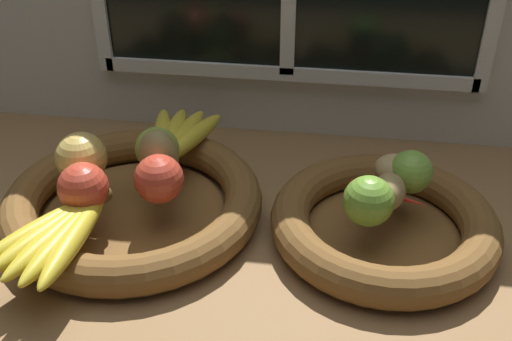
{
  "coord_description": "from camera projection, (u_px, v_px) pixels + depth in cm",
  "views": [
    {
      "loc": [
        8.24,
        -68.49,
        54.35
      ],
      "look_at": [
        -1.49,
        0.36,
        9.4
      ],
      "focal_mm": 42.54,
      "sensor_mm": 36.0,
      "label": 1
    }
  ],
  "objects": [
    {
      "name": "fruit_bowl_left",
      "position": [
        135.0,
        201.0,
        0.89
      ],
      "size": [
        37.57,
        37.57,
        5.4
      ],
      "color": "brown",
      "rests_on": "ground_plane"
    },
    {
      "name": "pear_brown",
      "position": [
        159.0,
        156.0,
        0.86
      ],
      "size": [
        7.89,
        7.55,
        7.99
      ],
      "primitive_type": "ellipsoid",
      "rotation": [
        0.0,
        0.0,
        5.77
      ],
      "color": "olive",
      "rests_on": "fruit_bowl_left"
    },
    {
      "name": "fruit_bowl_right",
      "position": [
        383.0,
        222.0,
        0.84
      ],
      "size": [
        31.62,
        31.62,
        5.4
      ],
      "color": "brown",
      "rests_on": "ground_plane"
    },
    {
      "name": "lime_near",
      "position": [
        368.0,
        201.0,
        0.78
      ],
      "size": [
        6.68,
        6.68,
        6.68
      ],
      "primitive_type": "sphere",
      "color": "#6B9E33",
      "rests_on": "fruit_bowl_right"
    },
    {
      "name": "apple_green_back",
      "position": [
        157.0,
        149.0,
        0.89
      ],
      "size": [
        6.52,
        6.52,
        6.52
      ],
      "primitive_type": "sphere",
      "color": "#8CAD3D",
      "rests_on": "fruit_bowl_left"
    },
    {
      "name": "apple_red_right",
      "position": [
        159.0,
        179.0,
        0.82
      ],
      "size": [
        6.81,
        6.81,
        6.81
      ],
      "primitive_type": "sphere",
      "color": "#CC422D",
      "rests_on": "fruit_bowl_left"
    },
    {
      "name": "potato_large",
      "position": [
        388.0,
        190.0,
        0.82
      ],
      "size": [
        5.89,
        6.94,
        4.86
      ],
      "primitive_type": "ellipsoid",
      "rotation": [
        0.0,
        0.0,
        4.47
      ],
      "color": "#A38451",
      "rests_on": "fruit_bowl_right"
    },
    {
      "name": "chili_pepper",
      "position": [
        388.0,
        195.0,
        0.83
      ],
      "size": [
        10.92,
        5.11,
        1.91
      ],
      "primitive_type": "cone",
      "rotation": [
        0.0,
        1.57,
        -0.31
      ],
      "color": "red",
      "rests_on": "fruit_bowl_right"
    },
    {
      "name": "apple_golden_left",
      "position": [
        81.0,
        157.0,
        0.86
      ],
      "size": [
        7.35,
        7.35,
        7.35
      ],
      "primitive_type": "sphere",
      "color": "#DBB756",
      "rests_on": "fruit_bowl_left"
    },
    {
      "name": "apple_red_front",
      "position": [
        83.0,
        187.0,
        0.8
      ],
      "size": [
        6.8,
        6.8,
        6.8
      ],
      "primitive_type": "sphere",
      "color": "#CC422D",
      "rests_on": "fruit_bowl_left"
    },
    {
      "name": "banana_bunch_back",
      "position": [
        177.0,
        137.0,
        0.96
      ],
      "size": [
        12.47,
        18.22,
        2.81
      ],
      "color": "yellow",
      "rests_on": "fruit_bowl_left"
    },
    {
      "name": "ground_plane",
      "position": [
        266.0,
        235.0,
        0.88
      ],
      "size": [
        140.0,
        90.0,
        3.0
      ],
      "primitive_type": "cube",
      "color": "olive"
    },
    {
      "name": "banana_bunch_front",
      "position": [
        59.0,
        232.0,
        0.76
      ],
      "size": [
        12.41,
        20.19,
        2.75
      ],
      "color": "gold",
      "rests_on": "fruit_bowl_left"
    },
    {
      "name": "potato_back",
      "position": [
        402.0,
        173.0,
        0.85
      ],
      "size": [
        10.06,
        9.19,
        4.84
      ],
      "primitive_type": "ellipsoid",
      "rotation": [
        0.0,
        0.0,
        2.62
      ],
      "color": "tan",
      "rests_on": "fruit_bowl_right"
    },
    {
      "name": "lime_far",
      "position": [
        411.0,
        172.0,
        0.84
      ],
      "size": [
        6.12,
        6.12,
        6.12
      ],
      "primitive_type": "sphere",
      "color": "#7AAD3D",
      "rests_on": "fruit_bowl_right"
    }
  ]
}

